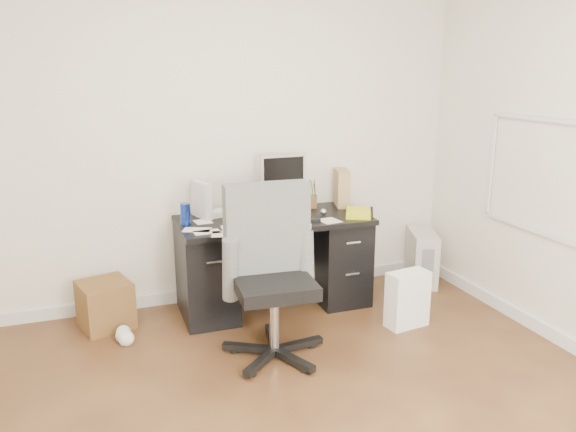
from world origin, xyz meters
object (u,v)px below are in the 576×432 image
(pc_tower, at_px, (422,257))
(wicker_basket, at_px, (105,304))
(keyboard, at_px, (293,220))
(desk, at_px, (274,260))
(office_chair, at_px, (274,276))
(lcd_monitor, at_px, (283,183))

(pc_tower, distance_m, wicker_basket, 2.74)
(keyboard, height_order, pc_tower, keyboard)
(wicker_basket, bearing_deg, pc_tower, -0.13)
(pc_tower, height_order, wicker_basket, pc_tower)
(desk, bearing_deg, wicker_basket, 177.10)
(office_chair, xyz_separation_m, pc_tower, (1.69, 0.86, -0.34))
(office_chair, bearing_deg, lcd_monitor, 71.20)
(keyboard, distance_m, pc_tower, 1.44)
(lcd_monitor, distance_m, keyboard, 0.37)
(desk, xyz_separation_m, pc_tower, (1.43, 0.06, -0.16))
(lcd_monitor, xyz_separation_m, keyboard, (-0.02, -0.29, -0.23))
(lcd_monitor, bearing_deg, office_chair, -115.35)
(lcd_monitor, height_order, office_chair, lcd_monitor)
(keyboard, distance_m, wicker_basket, 1.55)
(desk, height_order, pc_tower, desk)
(lcd_monitor, distance_m, pc_tower, 1.51)
(office_chair, bearing_deg, keyboard, 64.09)
(keyboard, bearing_deg, desk, 136.60)
(desk, relative_size, keyboard, 3.65)
(office_chair, relative_size, wicker_basket, 3.30)
(keyboard, bearing_deg, pc_tower, 18.25)
(lcd_monitor, height_order, wicker_basket, lcd_monitor)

